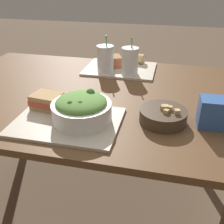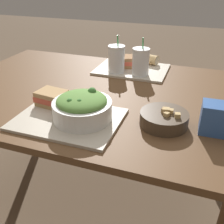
{
  "view_description": "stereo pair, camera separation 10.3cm",
  "coord_description": "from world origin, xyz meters",
  "px_view_note": "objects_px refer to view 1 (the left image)",
  "views": [
    {
      "loc": [
        0.42,
        -1.15,
        1.29
      ],
      "look_at": [
        0.22,
        -0.27,
        0.8
      ],
      "focal_mm": 42.0,
      "sensor_mm": 36.0,
      "label": 1
    },
    {
      "loc": [
        0.52,
        -1.12,
        1.29
      ],
      "look_at": [
        0.22,
        -0.27,
        0.8
      ],
      "focal_mm": 42.0,
      "sensor_mm": 36.0,
      "label": 2
    }
  ],
  "objects_px": {
    "sandwich_near": "(47,101)",
    "sandwich_far": "(110,61)",
    "soup_bowl": "(163,115)",
    "chip_bag": "(217,113)",
    "baguette_far": "(136,58)",
    "drink_cup_dark": "(105,60)",
    "salad_bowl": "(82,108)",
    "baguette_near": "(67,99)",
    "drink_cup_red": "(130,62)"
  },
  "relations": [
    {
      "from": "sandwich_near",
      "to": "sandwich_far",
      "type": "bearing_deg",
      "value": 84.21
    },
    {
      "from": "soup_bowl",
      "to": "chip_bag",
      "type": "distance_m",
      "value": 0.2
    },
    {
      "from": "sandwich_near",
      "to": "chip_bag",
      "type": "relative_size",
      "value": 1.01
    },
    {
      "from": "baguette_far",
      "to": "drink_cup_dark",
      "type": "height_order",
      "value": "drink_cup_dark"
    },
    {
      "from": "soup_bowl",
      "to": "drink_cup_dark",
      "type": "xyz_separation_m",
      "value": [
        -0.36,
        0.48,
        0.05
      ]
    },
    {
      "from": "drink_cup_dark",
      "to": "baguette_far",
      "type": "bearing_deg",
      "value": 53.59
    },
    {
      "from": "drink_cup_dark",
      "to": "chip_bag",
      "type": "relative_size",
      "value": 1.55
    },
    {
      "from": "sandwich_near",
      "to": "chip_bag",
      "type": "height_order",
      "value": "chip_bag"
    },
    {
      "from": "baguette_far",
      "to": "chip_bag",
      "type": "distance_m",
      "value": 0.79
    },
    {
      "from": "salad_bowl",
      "to": "sandwich_near",
      "type": "xyz_separation_m",
      "value": [
        -0.18,
        0.07,
        -0.02
      ]
    },
    {
      "from": "baguette_near",
      "to": "salad_bowl",
      "type": "bearing_deg",
      "value": -146.23
    },
    {
      "from": "soup_bowl",
      "to": "sandwich_near",
      "type": "bearing_deg",
      "value": -178.68
    },
    {
      "from": "salad_bowl",
      "to": "drink_cup_red",
      "type": "xyz_separation_m",
      "value": [
        0.1,
        0.56,
        0.02
      ]
    },
    {
      "from": "drink_cup_dark",
      "to": "soup_bowl",
      "type": "bearing_deg",
      "value": -53.43
    },
    {
      "from": "soup_bowl",
      "to": "sandwich_far",
      "type": "height_order",
      "value": "sandwich_far"
    },
    {
      "from": "sandwich_far",
      "to": "soup_bowl",
      "type": "bearing_deg",
      "value": -79.56
    },
    {
      "from": "salad_bowl",
      "to": "drink_cup_dark",
      "type": "relative_size",
      "value": 1.11
    },
    {
      "from": "sandwich_near",
      "to": "chip_bag",
      "type": "bearing_deg",
      "value": 9.25
    },
    {
      "from": "baguette_near",
      "to": "baguette_far",
      "type": "height_order",
      "value": "same"
    },
    {
      "from": "drink_cup_dark",
      "to": "drink_cup_red",
      "type": "xyz_separation_m",
      "value": [
        0.14,
        0.0,
        -0.0
      ]
    },
    {
      "from": "salad_bowl",
      "to": "drink_cup_red",
      "type": "bearing_deg",
      "value": 80.33
    },
    {
      "from": "sandwich_far",
      "to": "chip_bag",
      "type": "height_order",
      "value": "chip_bag"
    },
    {
      "from": "baguette_near",
      "to": "drink_cup_red",
      "type": "relative_size",
      "value": 0.76
    },
    {
      "from": "baguette_near",
      "to": "drink_cup_dark",
      "type": "distance_m",
      "value": 0.46
    },
    {
      "from": "soup_bowl",
      "to": "baguette_near",
      "type": "relative_size",
      "value": 1.18
    },
    {
      "from": "salad_bowl",
      "to": "sandwich_near",
      "type": "distance_m",
      "value": 0.19
    },
    {
      "from": "baguette_near",
      "to": "drink_cup_red",
      "type": "xyz_separation_m",
      "value": [
        0.2,
        0.46,
        0.04
      ]
    },
    {
      "from": "baguette_near",
      "to": "drink_cup_dark",
      "type": "height_order",
      "value": "drink_cup_dark"
    },
    {
      "from": "baguette_near",
      "to": "drink_cup_dark",
      "type": "xyz_separation_m",
      "value": [
        0.06,
        0.46,
        0.04
      ]
    },
    {
      "from": "baguette_near",
      "to": "baguette_far",
      "type": "bearing_deg",
      "value": -28.66
    },
    {
      "from": "baguette_far",
      "to": "chip_bag",
      "type": "relative_size",
      "value": 0.9
    },
    {
      "from": "baguette_near",
      "to": "chip_bag",
      "type": "relative_size",
      "value": 1.16
    },
    {
      "from": "drink_cup_red",
      "to": "chip_bag",
      "type": "relative_size",
      "value": 1.53
    },
    {
      "from": "sandwich_near",
      "to": "drink_cup_dark",
      "type": "distance_m",
      "value": 0.51
    },
    {
      "from": "sandwich_far",
      "to": "drink_cup_red",
      "type": "height_order",
      "value": "drink_cup_red"
    },
    {
      "from": "salad_bowl",
      "to": "baguette_far",
      "type": "bearing_deg",
      "value": 82.25
    },
    {
      "from": "baguette_near",
      "to": "drink_cup_red",
      "type": "bearing_deg",
      "value": -34.82
    },
    {
      "from": "drink_cup_dark",
      "to": "sandwich_far",
      "type": "bearing_deg",
      "value": 87.09
    },
    {
      "from": "soup_bowl",
      "to": "baguette_near",
      "type": "bearing_deg",
      "value": 176.34
    },
    {
      "from": "soup_bowl",
      "to": "drink_cup_red",
      "type": "bearing_deg",
      "value": 114.1
    },
    {
      "from": "salad_bowl",
      "to": "baguette_near",
      "type": "bearing_deg",
      "value": 134.9
    },
    {
      "from": "sandwich_near",
      "to": "drink_cup_dark",
      "type": "bearing_deg",
      "value": 82.27
    },
    {
      "from": "soup_bowl",
      "to": "drink_cup_dark",
      "type": "height_order",
      "value": "drink_cup_dark"
    },
    {
      "from": "sandwich_near",
      "to": "baguette_near",
      "type": "distance_m",
      "value": 0.08
    },
    {
      "from": "soup_bowl",
      "to": "sandwich_far",
      "type": "distance_m",
      "value": 0.68
    },
    {
      "from": "sandwich_near",
      "to": "baguette_far",
      "type": "height_order",
      "value": "sandwich_near"
    },
    {
      "from": "chip_bag",
      "to": "soup_bowl",
      "type": "bearing_deg",
      "value": -178.28
    },
    {
      "from": "drink_cup_dark",
      "to": "baguette_near",
      "type": "bearing_deg",
      "value": -97.23
    },
    {
      "from": "salad_bowl",
      "to": "sandwich_far",
      "type": "distance_m",
      "value": 0.66
    },
    {
      "from": "soup_bowl",
      "to": "sandwich_near",
      "type": "relative_size",
      "value": 1.36
    }
  ]
}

